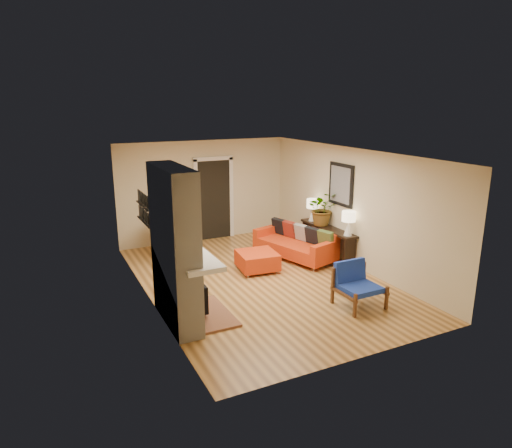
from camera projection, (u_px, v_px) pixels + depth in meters
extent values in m
plane|color=tan|center=(260.00, 280.00, 9.36)|extent=(6.50, 6.50, 0.00)
plane|color=white|center=(261.00, 153.00, 8.68)|extent=(6.50, 6.50, 0.00)
plane|color=beige|center=(204.00, 191.00, 11.83)|extent=(4.50, 0.00, 4.50)
plane|color=beige|center=(368.00, 273.00, 6.20)|extent=(4.50, 0.00, 4.50)
plane|color=beige|center=(147.00, 233.00, 8.06)|extent=(0.00, 6.50, 6.50)
plane|color=beige|center=(352.00, 208.00, 9.97)|extent=(0.00, 6.50, 6.50)
cube|color=black|center=(214.00, 200.00, 11.98)|extent=(0.88, 0.06, 2.10)
cube|color=white|center=(196.00, 201.00, 11.76)|extent=(0.10, 0.08, 2.18)
cube|color=white|center=(231.00, 198.00, 12.18)|extent=(0.10, 0.08, 2.18)
cube|color=white|center=(213.00, 159.00, 11.69)|extent=(1.08, 0.08, 0.10)
cube|color=black|center=(341.00, 185.00, 10.19)|extent=(0.04, 0.85, 0.95)
cube|color=slate|center=(340.00, 185.00, 10.18)|extent=(0.01, 0.70, 0.80)
cube|color=black|center=(144.00, 222.00, 8.35)|extent=(0.06, 0.95, 0.02)
cube|color=black|center=(143.00, 206.00, 8.27)|extent=(0.06, 0.95, 0.02)
cube|color=white|center=(173.00, 213.00, 7.13)|extent=(0.42, 1.50, 1.48)
cube|color=white|center=(177.00, 290.00, 7.47)|extent=(0.42, 1.50, 1.12)
cube|color=white|center=(190.00, 256.00, 7.43)|extent=(0.60, 1.68, 0.08)
cube|color=black|center=(190.00, 294.00, 7.59)|extent=(0.03, 0.72, 0.78)
cube|color=brown|center=(207.00, 314.00, 7.83)|extent=(0.75, 1.30, 0.04)
cube|color=black|center=(196.00, 299.00, 7.67)|extent=(0.30, 0.36, 0.48)
cylinder|color=black|center=(195.00, 274.00, 7.56)|extent=(0.10, 0.10, 0.40)
cube|color=gold|center=(187.00, 218.00, 7.26)|extent=(0.04, 0.95, 0.95)
cube|color=silver|center=(188.00, 218.00, 7.27)|extent=(0.01, 0.82, 0.82)
cylinder|color=silver|center=(314.00, 269.00, 9.86)|extent=(0.05, 0.05, 0.09)
cylinder|color=silver|center=(333.00, 262.00, 10.29)|extent=(0.05, 0.05, 0.09)
cylinder|color=silver|center=(259.00, 250.00, 11.11)|extent=(0.05, 0.05, 0.09)
cylinder|color=silver|center=(278.00, 244.00, 11.54)|extent=(0.05, 0.05, 0.09)
cube|color=#C33C12|center=(295.00, 248.00, 10.65)|extent=(1.37, 2.14, 0.28)
cube|color=#C33C12|center=(304.00, 233.00, 10.78)|extent=(0.74, 1.96, 0.33)
cube|color=#C33C12|center=(325.00, 247.00, 9.94)|extent=(0.86, 0.40, 0.19)
cube|color=#C33C12|center=(268.00, 230.00, 11.23)|extent=(0.86, 0.40, 0.19)
cube|color=#4A6029|center=(326.00, 239.00, 10.15)|extent=(0.29, 0.42, 0.39)
cube|color=black|center=(313.00, 235.00, 10.42)|extent=(0.29, 0.42, 0.39)
cube|color=gray|center=(301.00, 232.00, 10.69)|extent=(0.29, 0.42, 0.39)
cube|color=maroon|center=(290.00, 229.00, 10.92)|extent=(0.29, 0.42, 0.39)
cube|color=black|center=(279.00, 226.00, 11.19)|extent=(0.29, 0.42, 0.39)
cylinder|color=silver|center=(248.00, 276.00, 9.51)|extent=(0.04, 0.04, 0.06)
cylinder|color=silver|center=(277.00, 272.00, 9.72)|extent=(0.04, 0.04, 0.06)
cylinder|color=silver|center=(238.00, 266.00, 10.10)|extent=(0.04, 0.04, 0.06)
cylinder|color=silver|center=(266.00, 262.00, 10.31)|extent=(0.04, 0.04, 0.06)
cube|color=#C33C12|center=(257.00, 260.00, 9.86)|extent=(0.89, 0.89, 0.34)
cube|color=brown|center=(344.00, 295.00, 7.96)|extent=(0.06, 0.73, 0.05)
cube|color=brown|center=(355.00, 306.00, 7.70)|extent=(0.05, 0.05, 0.43)
cube|color=brown|center=(333.00, 286.00, 8.22)|extent=(0.05, 0.05, 0.68)
cube|color=brown|center=(375.00, 287.00, 8.26)|extent=(0.06, 0.73, 0.05)
cube|color=brown|center=(387.00, 298.00, 8.01)|extent=(0.05, 0.05, 0.43)
cube|color=brown|center=(363.00, 279.00, 8.52)|extent=(0.05, 0.05, 0.68)
cube|color=#1D3DAF|center=(360.00, 288.00, 8.09)|extent=(0.65, 0.61, 0.10)
cube|color=#1D3DAF|center=(350.00, 270.00, 8.28)|extent=(0.64, 0.17, 0.40)
cube|color=brown|center=(172.00, 224.00, 10.60)|extent=(0.77, 1.09, 0.04)
cylinder|color=brown|center=(166.00, 248.00, 10.18)|extent=(0.05, 0.05, 0.77)
cylinder|color=brown|center=(192.00, 244.00, 10.44)|extent=(0.05, 0.05, 0.77)
cylinder|color=brown|center=(155.00, 237.00, 10.97)|extent=(0.05, 0.05, 0.77)
cylinder|color=brown|center=(179.00, 234.00, 11.23)|extent=(0.05, 0.05, 0.77)
cube|color=brown|center=(189.00, 244.00, 10.15)|extent=(0.46, 0.46, 0.04)
cube|color=brown|center=(186.00, 230.00, 10.27)|extent=(0.45, 0.05, 0.49)
cylinder|color=brown|center=(184.00, 258.00, 9.98)|extent=(0.03, 0.03, 0.47)
cylinder|color=brown|center=(200.00, 255.00, 10.14)|extent=(0.03, 0.03, 0.47)
cylinder|color=brown|center=(179.00, 253.00, 10.29)|extent=(0.03, 0.03, 0.47)
cylinder|color=brown|center=(194.00, 251.00, 10.45)|extent=(0.03, 0.03, 0.47)
cube|color=brown|center=(171.00, 229.00, 11.35)|extent=(0.46, 0.46, 0.04)
cube|color=brown|center=(173.00, 220.00, 11.10)|extent=(0.45, 0.05, 0.49)
cylinder|color=brown|center=(166.00, 241.00, 11.18)|extent=(0.03, 0.03, 0.47)
cylinder|color=brown|center=(180.00, 239.00, 11.34)|extent=(0.03, 0.03, 0.47)
cylinder|color=brown|center=(162.00, 237.00, 11.49)|extent=(0.03, 0.03, 0.47)
cylinder|color=brown|center=(176.00, 235.00, 11.65)|extent=(0.03, 0.03, 0.47)
cube|color=black|center=(328.00, 228.00, 10.59)|extent=(0.34, 1.85, 0.05)
cube|color=black|center=(350.00, 253.00, 9.95)|extent=(0.30, 0.04, 0.68)
cube|color=black|center=(308.00, 234.00, 11.42)|extent=(0.30, 0.04, 0.68)
cone|color=white|center=(348.00, 229.00, 9.90)|extent=(0.18, 0.18, 0.30)
cylinder|color=white|center=(348.00, 221.00, 9.85)|extent=(0.03, 0.03, 0.06)
cylinder|color=#FFEABF|center=(349.00, 216.00, 9.83)|extent=(0.30, 0.30, 0.22)
cone|color=white|center=(312.00, 215.00, 11.12)|extent=(0.18, 0.18, 0.30)
cylinder|color=white|center=(313.00, 208.00, 11.07)|extent=(0.03, 0.03, 0.06)
cylinder|color=#FFEABF|center=(313.00, 203.00, 11.05)|extent=(0.30, 0.30, 0.22)
imported|color=#1E5919|center=(323.00, 208.00, 10.67)|extent=(0.87, 0.80, 0.81)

